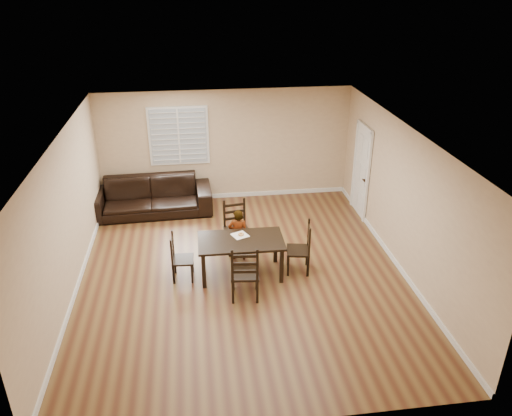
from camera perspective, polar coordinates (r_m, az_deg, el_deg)
The scene contains 11 objects.
ground at distance 9.51m, azimuth -1.60°, elevation -7.40°, with size 7.00×7.00×0.00m, color brown.
room at distance 8.82m, azimuth -1.64°, elevation 3.13°, with size 6.04×7.04×2.72m.
dining_table at distance 9.14m, azimuth -1.74°, elevation -4.15°, with size 1.57×0.90×0.73m.
chair_near at distance 10.09m, azimuth -2.37°, elevation -2.13°, with size 0.53×0.51×1.06m.
chair_far at distance 8.51m, azimuth -1.27°, elevation -7.89°, with size 0.52×0.49×1.06m.
chair_left at distance 9.25m, azimuth -9.06°, elevation -5.76°, with size 0.40×0.43×0.91m.
chair_right at distance 9.38m, azimuth 5.58°, elevation -4.74°, with size 0.50×0.52×1.01m.
child at distance 9.69m, azimuth -2.04°, elevation -3.06°, with size 0.39×0.25×1.06m, color gray.
napkin at distance 9.25m, azimuth -1.85°, elevation -3.12°, with size 0.27×0.27×0.00m, color beige.
donut at distance 9.24m, azimuth -1.73°, elevation -2.99°, with size 0.11×0.11×0.04m.
sofa at distance 11.84m, azimuth -11.95°, elevation 1.29°, with size 2.79×1.09×0.82m, color black.
Camera 1 is at (-0.79, -7.92, 5.19)m, focal length 35.00 mm.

